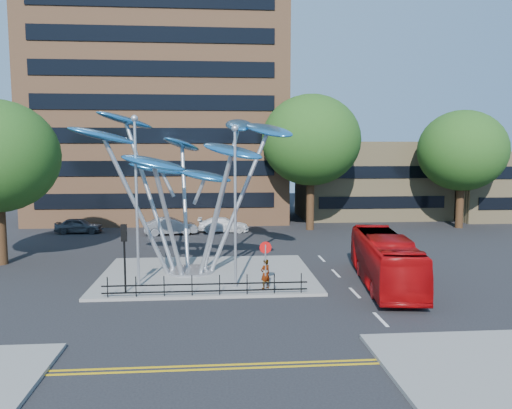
{
  "coord_description": "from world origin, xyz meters",
  "views": [
    {
      "loc": [
        -0.47,
        -22.12,
        7.22
      ],
      "look_at": [
        1.64,
        4.0,
        4.33
      ],
      "focal_mm": 35.0,
      "sensor_mm": 36.0,
      "label": 1
    }
  ],
  "objects": [
    {
      "name": "parked_car_right",
      "position": [
        0.16,
        21.33,
        0.64
      ],
      "size": [
        4.51,
        2.0,
        1.29
      ],
      "primitive_type": "imported",
      "rotation": [
        0.0,
        0.0,
        1.52
      ],
      "color": "silver",
      "rests_on": "ground"
    },
    {
      "name": "parked_car_mid",
      "position": [
        -4.34,
        20.28,
        0.73
      ],
      "size": [
        4.6,
        2.12,
        1.46
      ],
      "primitive_type": "imported",
      "rotation": [
        0.0,
        0.0,
        1.7
      ],
      "color": "#929499",
      "rests_on": "ground"
    },
    {
      "name": "traffic_island",
      "position": [
        -1.0,
        6.0,
        0.07
      ],
      "size": [
        12.0,
        9.0,
        0.15
      ],
      "primitive_type": "cube",
      "color": "slate",
      "rests_on": "ground"
    },
    {
      "name": "double_yellow_near",
      "position": [
        0.0,
        -6.0,
        0.01
      ],
      "size": [
        40.0,
        0.12,
        0.01
      ],
      "primitive_type": "cube",
      "color": "gold",
      "rests_on": "ground"
    },
    {
      "name": "street_lamp_left",
      "position": [
        -4.5,
        3.5,
        5.36
      ],
      "size": [
        0.36,
        0.36,
        8.8
      ],
      "color": "#9EA0A5",
      "rests_on": "traffic_island"
    },
    {
      "name": "red_bus",
      "position": [
        8.49,
        3.35,
        1.36
      ],
      "size": [
        3.59,
        10.01,
        2.73
      ],
      "primitive_type": "imported",
      "rotation": [
        0.0,
        0.0,
        -0.14
      ],
      "color": "#990709",
      "rests_on": "ground"
    },
    {
      "name": "double_yellow_far",
      "position": [
        0.0,
        -6.3,
        0.01
      ],
      "size": [
        40.0,
        0.12,
        0.01
      ],
      "primitive_type": "cube",
      "color": "gold",
      "rests_on": "ground"
    },
    {
      "name": "brick_tower",
      "position": [
        -6.0,
        32.0,
        15.0
      ],
      "size": [
        25.0,
        15.0,
        30.0
      ],
      "primitive_type": "cube",
      "color": "#956341",
      "rests_on": "ground"
    },
    {
      "name": "parked_car_left",
      "position": [
        -12.35,
        21.67,
        0.67
      ],
      "size": [
        3.95,
        1.62,
        1.34
      ],
      "primitive_type": "imported",
      "rotation": [
        0.0,
        0.0,
        1.56
      ],
      "color": "#42444A",
      "rests_on": "ground"
    },
    {
      "name": "no_entry_sign_island",
      "position": [
        2.0,
        2.52,
        1.82
      ],
      "size": [
        0.6,
        0.1,
        2.45
      ],
      "color": "#9EA0A5",
      "rests_on": "traffic_island"
    },
    {
      "name": "low_building_far",
      "position": [
        30.0,
        28.0,
        3.5
      ],
      "size": [
        12.0,
        8.0,
        7.0
      ],
      "primitive_type": "cube",
      "color": "#A0895E",
      "rests_on": "ground"
    },
    {
      "name": "traffic_light_island",
      "position": [
        -5.0,
        2.5,
        2.61
      ],
      "size": [
        0.28,
        0.18,
        3.42
      ],
      "color": "black",
      "rests_on": "traffic_island"
    },
    {
      "name": "pedestrian_railing_front",
      "position": [
        -1.0,
        1.7,
        0.55
      ],
      "size": [
        10.0,
        0.06,
        1.0
      ],
      "color": "black",
      "rests_on": "traffic_island"
    },
    {
      "name": "low_building_near",
      "position": [
        16.0,
        30.0,
        4.0
      ],
      "size": [
        15.0,
        8.0,
        8.0
      ],
      "primitive_type": "cube",
      "color": "#A0895E",
      "rests_on": "ground"
    },
    {
      "name": "pedestrian",
      "position": [
        2.0,
        2.59,
        0.92
      ],
      "size": [
        0.67,
        0.61,
        1.54
      ],
      "primitive_type": "imported",
      "rotation": [
        0.0,
        0.0,
        3.71
      ],
      "color": "gray",
      "rests_on": "traffic_island"
    },
    {
      "name": "ground",
      "position": [
        0.0,
        0.0,
        0.0
      ],
      "size": [
        120.0,
        120.0,
        0.0
      ],
      "primitive_type": "plane",
      "color": "black",
      "rests_on": "ground"
    },
    {
      "name": "tree_right",
      "position": [
        8.0,
        22.0,
        8.04
      ],
      "size": [
        8.8,
        8.8,
        12.11
      ],
      "color": "black",
      "rests_on": "ground"
    },
    {
      "name": "leaf_sculpture",
      "position": [
        -2.07,
        6.68,
        6.87
      ],
      "size": [
        12.72,
        9.54,
        9.51
      ],
      "color": "#9EA0A5",
      "rests_on": "traffic_island"
    },
    {
      "name": "tree_far",
      "position": [
        22.0,
        22.0,
        7.11
      ],
      "size": [
        8.0,
        8.0,
        10.81
      ],
      "color": "black",
      "rests_on": "ground"
    },
    {
      "name": "street_lamp_right",
      "position": [
        0.5,
        3.0,
        5.09
      ],
      "size": [
        0.36,
        0.36,
        8.3
      ],
      "color": "#9EA0A5",
      "rests_on": "traffic_island"
    }
  ]
}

